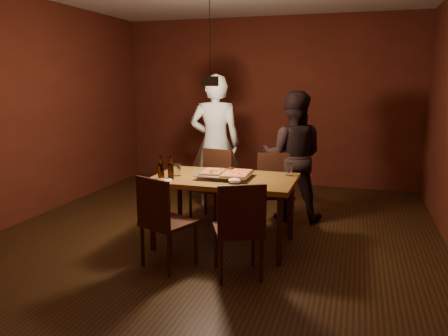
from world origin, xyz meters
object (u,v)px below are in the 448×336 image
(dining_table, at_px, (224,184))
(chair_far_right, at_px, (275,184))
(chair_near_left, at_px, (162,214))
(pizza_tray, at_px, (225,175))
(diner_dark, at_px, (292,157))
(chair_far_left, at_px, (213,178))
(pendant_lamp, at_px, (210,80))
(plate_slice, at_px, (159,181))
(beer_bottle_a, at_px, (161,168))
(diner_white, at_px, (215,144))
(beer_bottle_b, at_px, (171,168))
(chair_near_right, at_px, (240,222))

(dining_table, bearing_deg, chair_far_right, 61.68)
(chair_near_left, bearing_deg, chair_far_right, 84.96)
(pizza_tray, relative_size, diner_dark, 0.34)
(chair_far_left, distance_m, pendant_lamp, 1.46)
(pizza_tray, height_order, plate_slice, pizza_tray)
(plate_slice, height_order, diner_dark, diner_dark)
(beer_bottle_a, height_order, pendant_lamp, pendant_lamp)
(plate_slice, relative_size, diner_white, 0.15)
(pizza_tray, bearing_deg, beer_bottle_a, -146.83)
(diner_white, bearing_deg, chair_far_left, 92.16)
(chair_far_left, height_order, beer_bottle_b, beer_bottle_b)
(chair_far_right, bearing_deg, plate_slice, 33.43)
(pizza_tray, relative_size, diner_white, 0.30)
(chair_near_right, distance_m, beer_bottle_a, 1.11)
(chair_far_right, relative_size, diner_dark, 0.32)
(diner_white, bearing_deg, plate_slice, 74.56)
(chair_far_right, height_order, pizza_tray, chair_far_right)
(chair_near_right, height_order, beer_bottle_a, beer_bottle_a)
(chair_near_left, bearing_deg, pendant_lamp, 98.63)
(chair_far_left, relative_size, chair_near_left, 0.91)
(plate_slice, bearing_deg, diner_white, 87.52)
(dining_table, height_order, chair_far_right, chair_far_right)
(diner_dark, bearing_deg, beer_bottle_b, 46.98)
(beer_bottle_a, bearing_deg, dining_table, 28.79)
(chair_far_left, distance_m, diner_white, 0.56)
(chair_far_left, height_order, chair_near_left, same)
(dining_table, bearing_deg, chair_near_left, -115.64)
(chair_far_left, xyz_separation_m, diner_white, (-0.11, 0.40, 0.38))
(plate_slice, bearing_deg, chair_near_right, -21.71)
(pizza_tray, distance_m, diner_white, 1.35)
(chair_near_right, height_order, pendant_lamp, pendant_lamp)
(dining_table, relative_size, plate_slice, 5.57)
(beer_bottle_a, xyz_separation_m, diner_dark, (1.14, 1.43, -0.06))
(pizza_tray, bearing_deg, beer_bottle_b, -148.99)
(chair_far_right, distance_m, pendant_lamp, 1.52)
(chair_far_left, height_order, plate_slice, chair_far_left)
(chair_near_left, relative_size, beer_bottle_b, 2.24)
(chair_near_right, relative_size, pizza_tray, 1.01)
(beer_bottle_a, relative_size, pendant_lamp, 0.23)
(beer_bottle_a, bearing_deg, diner_white, 87.26)
(chair_near_right, relative_size, pendant_lamp, 0.51)
(chair_far_right, height_order, pendant_lamp, pendant_lamp)
(chair_near_left, distance_m, diner_white, 2.04)
(chair_near_right, xyz_separation_m, diner_dark, (0.18, 1.89, 0.28))
(beer_bottle_b, bearing_deg, beer_bottle_a, -140.62)
(chair_far_left, height_order, pizza_tray, chair_far_left)
(pendant_lamp, bearing_deg, chair_near_right, -56.44)
(pizza_tray, xyz_separation_m, beer_bottle_a, (-0.59, -0.31, 0.11))
(diner_dark, xyz_separation_m, pendant_lamp, (-0.73, -1.05, 0.94))
(diner_dark, bearing_deg, chair_near_left, 58.47)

